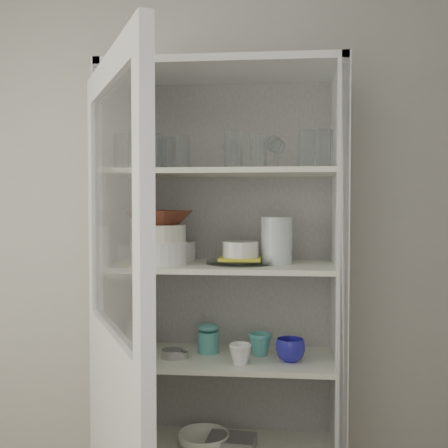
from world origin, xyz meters
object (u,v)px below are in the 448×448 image
Objects in this scene: glass_platter at (241,262)px; mug_white at (240,354)px; tin_box at (232,444)px; mug_blue at (290,350)px; grey_bowl_stack at (277,240)px; goblet_1 at (230,154)px; pantry_cabinet at (225,334)px; terracotta_bowl at (159,218)px; white_canister at (139,336)px; cream_dish at (203,441)px; yellow_trivet at (241,259)px; plate_stack_front at (159,253)px; mug_teal at (260,344)px; white_ramekin at (241,249)px; cream_bowl at (159,233)px; teal_jar at (208,340)px; goblet_3 at (274,152)px; measuring_cups at (172,354)px; plate_stack_back at (172,251)px; goblet_2 at (278,153)px; cupboard_door at (116,401)px.

glass_platter is 3.17× the size of mug_white.
mug_white reaches higher than tin_box.
mug_white is (-0.20, -0.07, -0.01)m from mug_blue.
mug_white is (-0.15, -0.15, -0.46)m from grey_bowl_stack.
goblet_1 is at bearing 97.50° from tin_box.
pantry_cabinet is 0.60m from terracotta_bowl.
white_canister is 0.60× the size of cream_dish.
yellow_trivet is 0.79× the size of cream_dish.
pantry_cabinet is 0.48m from plate_stack_front.
tin_box is at bearing -144.22° from mug_teal.
white_canister reaches higher than tin_box.
white_ramekin is at bearing 85.91° from mug_white.
teal_jar is at bearing 28.31° from cream_bowl.
pantry_cabinet is 9.43× the size of cream_dish.
goblet_1 reaches higher than mug_white.
yellow_trivet is at bearing 10.25° from cream_bowl.
measuring_cups is (-0.43, -0.14, -0.87)m from goblet_3.
goblet_3 is 0.71× the size of plate_stack_front.
plate_stack_back is at bearing 100.68° from measuring_cups.
mug_white is at bearing -65.09° from tin_box.
measuring_cups is at bearing -167.49° from cream_dish.
white_ramekin is at bearing -150.42° from goblet_2.
glass_platter is 3.20× the size of measuring_cups.
cream_dish is at bearing -131.02° from pantry_cabinet.
pantry_cabinet is 0.83m from goblet_2.
cupboard_door is 6.84× the size of glass_platter.
glass_platter is (-0.16, -0.09, -0.47)m from goblet_2.
goblet_2 is 1.00× the size of white_ramekin.
plate_stack_front is at bearing 162.38° from mug_white.
pantry_cabinet is 0.83m from goblet_3.
goblet_1 is at bearing 32.52° from plate_stack_front.
grey_bowl_stack is 1.94× the size of mug_teal.
goblet_1 is at bearing 37.29° from measuring_cups.
glass_platter is at bearing -152.78° from mug_teal.
tin_box is at bearing 5.52° from measuring_cups.
mug_teal is 0.78× the size of white_canister.
white_canister is 0.61m from tin_box.
plate_stack_front reaches higher than teal_jar.
cupboard_door reaches higher than glass_platter.
yellow_trivet is at bearing -21.16° from plate_stack_back.
cream_dish is (0.13, 0.03, -0.38)m from measuring_cups.
teal_jar is 0.85× the size of white_canister.
teal_jar is at bearing -159.39° from pantry_cabinet.
yellow_trivet reaches higher than teal_jar.
yellow_trivet is at bearing 122.03° from cupboard_door.
goblet_1 is 0.89m from mug_blue.
white_canister is at bearing -175.57° from goblet_2.
cream_dish is (0.30, -0.07, -0.43)m from white_canister.
grey_bowl_stack is at bearing 10.71° from measuring_cups.
measuring_cups is at bearing -169.29° from grey_bowl_stack.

